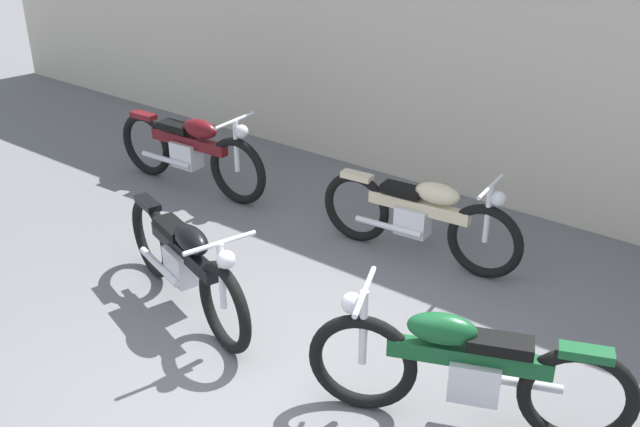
# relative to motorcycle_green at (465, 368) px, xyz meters

# --- Properties ---
(ground_plane) EXTENTS (40.00, 40.00, 0.00)m
(ground_plane) POSITION_rel_motorcycle_green_xyz_m (-1.20, -0.67, -0.47)
(ground_plane) COLOR slate
(building_wall) EXTENTS (18.00, 0.30, 3.18)m
(building_wall) POSITION_rel_motorcycle_green_xyz_m (-1.20, 3.55, 1.12)
(building_wall) COLOR beige
(building_wall) RESTS_ON ground_plane
(motorcycle_green) EXTENTS (2.07, 1.03, 0.98)m
(motorcycle_green) POSITION_rel_motorcycle_green_xyz_m (0.00, 0.00, 0.00)
(motorcycle_green) COLOR black
(motorcycle_green) RESTS_ON ground_plane
(motorcycle_black) EXTENTS (2.08, 0.87, 0.97)m
(motorcycle_black) POSITION_rel_motorcycle_green_xyz_m (-2.54, -0.14, -0.01)
(motorcycle_black) COLOR black
(motorcycle_black) RESTS_ON ground_plane
(motorcycle_maroon) EXTENTS (2.21, 0.62, 0.99)m
(motorcycle_maroon) POSITION_rel_motorcycle_green_xyz_m (-4.35, 1.65, 0.00)
(motorcycle_maroon) COLOR black
(motorcycle_maroon) RESTS_ON ground_plane
(motorcycle_cream) EXTENTS (2.08, 0.58, 0.93)m
(motorcycle_cream) POSITION_rel_motorcycle_green_xyz_m (-1.43, 1.83, -0.03)
(motorcycle_cream) COLOR black
(motorcycle_cream) RESTS_ON ground_plane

